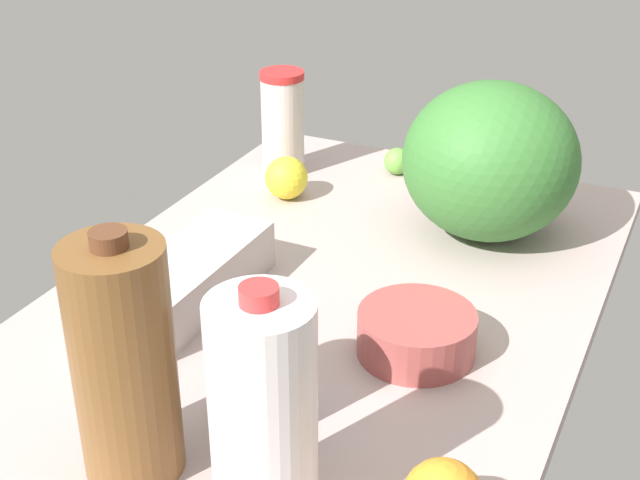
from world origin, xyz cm
name	(u,v)px	position (x,y,z in cm)	size (l,w,h in cm)	color
countertop	(320,309)	(0.00, 0.00, 1.50)	(120.00, 76.00, 3.00)	#AE9995
chocolate_milk_jug	(124,363)	(40.85, -3.49, 16.95)	(11.04, 11.04, 29.47)	brown
shaker_bottle	(257,366)	(29.18, 5.83, 11.81)	(7.54, 7.54, 17.54)	#2B2E35
watermelon	(490,161)	(-31.87, 15.64, 15.97)	(28.75, 28.75, 25.94)	#377430
milk_jug	(263,415)	(41.18, 13.29, 16.03)	(10.79, 10.79, 27.62)	white
tumbler_cup	(283,122)	(-40.78, -27.11, 13.05)	(8.38, 8.38, 20.02)	beige
egg_carton	(190,279)	(8.44, -16.88, 6.79)	(30.25, 11.52, 7.58)	#C1B3B2
mixing_bowl	(417,333)	(6.74, 17.33, 6.08)	(15.84, 15.84, 6.16)	#A04845
lime_by_jug	(397,161)	(-49.00, -6.64, 5.59)	(5.18, 5.18, 5.18)	#66AC40
lemon_beside_bowl	(286,178)	(-29.99, -20.91, 6.93)	(7.86, 7.86, 7.86)	yellow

